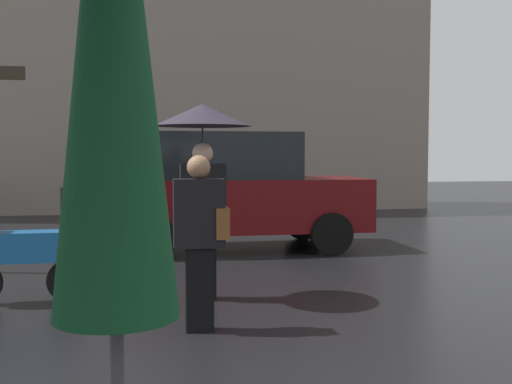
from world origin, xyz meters
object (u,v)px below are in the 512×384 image
parked_car_left (233,190)px  pedestrian_with_umbrella (203,145)px  folded_patio_umbrella_far (113,51)px  pedestrian_with_bag (201,232)px  parked_scooter (20,252)px

parked_car_left → pedestrian_with_umbrella: bearing=64.6°
folded_patio_umbrella_far → pedestrian_with_bag: (0.59, 3.84, -0.96)m
pedestrian_with_umbrella → pedestrian_with_bag: (-0.14, -1.22, -0.79)m
pedestrian_with_bag → parked_scooter: (-1.80, 1.37, -0.34)m
pedestrian_with_umbrella → parked_scooter: 2.25m
pedestrian_with_umbrella → pedestrian_with_bag: bearing=101.5°
pedestrian_with_bag → parked_car_left: bearing=78.5°
folded_patio_umbrella_far → pedestrian_with_bag: size_ratio=1.73×
folded_patio_umbrella_far → pedestrian_with_bag: 4.00m
pedestrian_with_umbrella → folded_patio_umbrella_far: bearing=99.9°
folded_patio_umbrella_far → parked_car_left: size_ratio=0.65×
parked_scooter → pedestrian_with_bag: bearing=-44.6°
parked_scooter → parked_car_left: (2.78, 3.34, 0.43)m
pedestrian_with_bag → parked_scooter: 2.29m
parked_scooter → parked_car_left: parked_car_left is taller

